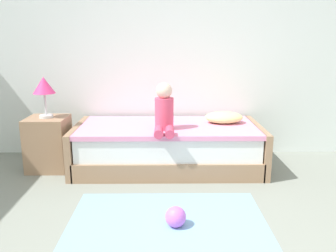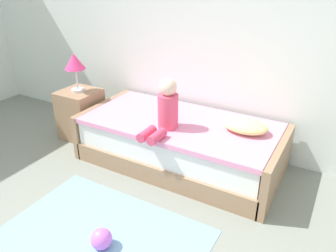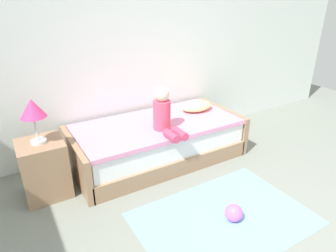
% 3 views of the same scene
% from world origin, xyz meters
% --- Properties ---
extents(wall_rear, '(7.20, 0.10, 2.90)m').
position_xyz_m(wall_rear, '(0.00, 2.60, 1.45)').
color(wall_rear, silver).
rests_on(wall_rear, ground).
extents(bed, '(2.11, 1.00, 0.50)m').
position_xyz_m(bed, '(-0.21, 2.00, 0.25)').
color(bed, '#997556').
rests_on(bed, ground).
extents(nightstand, '(0.44, 0.44, 0.60)m').
position_xyz_m(nightstand, '(-1.56, 1.96, 0.30)').
color(nightstand, '#997556').
rests_on(nightstand, ground).
extents(table_lamp, '(0.24, 0.24, 0.45)m').
position_xyz_m(table_lamp, '(-1.56, 1.96, 0.94)').
color(table_lamp, silver).
rests_on(table_lamp, nightstand).
extents(child_figure, '(0.20, 0.51, 0.50)m').
position_xyz_m(child_figure, '(-0.25, 1.77, 0.70)').
color(child_figure, '#E04C6B').
rests_on(child_figure, bed).
extents(pillow, '(0.44, 0.30, 0.13)m').
position_xyz_m(pillow, '(0.44, 2.10, 0.56)').
color(pillow, '#F2E58C').
rests_on(pillow, bed).
extents(toy_ball, '(0.17, 0.17, 0.17)m').
position_xyz_m(toy_ball, '(-0.16, 0.64, 0.08)').
color(toy_ball, '#CC66D8').
rests_on(toy_ball, ground).
extents(area_rug, '(1.60, 1.10, 0.01)m').
position_xyz_m(area_rug, '(-0.22, 0.70, 0.00)').
color(area_rug, '#7AA8CC').
rests_on(area_rug, ground).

